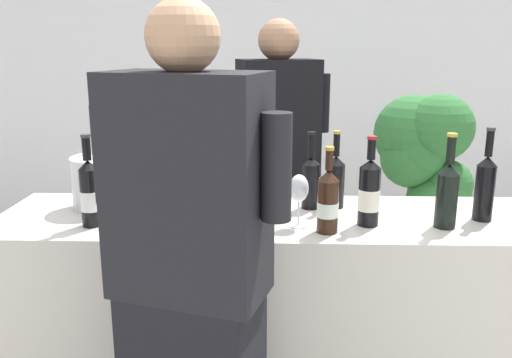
% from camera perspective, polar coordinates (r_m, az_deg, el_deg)
% --- Properties ---
extents(wall_back, '(8.00, 0.10, 2.80)m').
position_cam_1_polar(wall_back, '(4.62, 2.95, 11.95)').
color(wall_back, white).
rests_on(wall_back, ground_plane).
extents(counter, '(2.34, 0.60, 0.92)m').
position_cam_1_polar(counter, '(2.31, 3.85, -14.89)').
color(counter, beige).
rests_on(counter, ground_plane).
extents(wine_bottle_0, '(0.08, 0.08, 0.34)m').
position_cam_1_polar(wine_bottle_0, '(2.10, -4.98, -0.47)').
color(wine_bottle_0, black).
rests_on(wine_bottle_0, counter).
extents(wine_bottle_1, '(0.08, 0.08, 0.35)m').
position_cam_1_polar(wine_bottle_1, '(2.08, 19.66, -1.35)').
color(wine_bottle_1, black).
rests_on(wine_bottle_1, counter).
extents(wine_bottle_2, '(0.08, 0.08, 0.32)m').
position_cam_1_polar(wine_bottle_2, '(2.23, 8.43, -0.06)').
color(wine_bottle_2, black).
rests_on(wine_bottle_2, counter).
extents(wine_bottle_4, '(0.07, 0.07, 0.32)m').
position_cam_1_polar(wine_bottle_4, '(2.20, 5.81, -0.09)').
color(wine_bottle_4, black).
rests_on(wine_bottle_4, counter).
extents(wine_bottle_5, '(0.07, 0.07, 0.36)m').
position_cam_1_polar(wine_bottle_5, '(2.21, 23.17, -0.65)').
color(wine_bottle_5, black).
rests_on(wine_bottle_5, counter).
extents(wine_bottle_6, '(0.08, 0.08, 0.34)m').
position_cam_1_polar(wine_bottle_6, '(2.02, 11.94, -1.42)').
color(wine_bottle_6, black).
rests_on(wine_bottle_6, counter).
extents(wine_bottle_7, '(0.08, 0.08, 0.30)m').
position_cam_1_polar(wine_bottle_7, '(2.10, -1.11, -1.08)').
color(wine_bottle_7, black).
rests_on(wine_bottle_7, counter).
extents(wine_bottle_8, '(0.08, 0.08, 0.33)m').
position_cam_1_polar(wine_bottle_8, '(1.97, -5.84, -1.86)').
color(wine_bottle_8, black).
rests_on(wine_bottle_8, counter).
extents(wine_bottle_9, '(0.07, 0.07, 0.35)m').
position_cam_1_polar(wine_bottle_9, '(2.06, -17.25, -1.38)').
color(wine_bottle_9, black).
rests_on(wine_bottle_9, counter).
extents(wine_bottle_10, '(0.08, 0.08, 0.31)m').
position_cam_1_polar(wine_bottle_10, '(1.93, 7.65, -2.36)').
color(wine_bottle_10, black).
rests_on(wine_bottle_10, counter).
extents(wine_glass, '(0.07, 0.07, 0.20)m').
position_cam_1_polar(wine_glass, '(1.97, 4.59, -1.22)').
color(wine_glass, silver).
rests_on(wine_glass, counter).
extents(ice_bucket, '(0.24, 0.24, 0.21)m').
position_cam_1_polar(ice_bucket, '(2.29, -16.11, -0.29)').
color(ice_bucket, silver).
rests_on(ice_bucket, counter).
extents(person_server, '(0.53, 0.34, 1.70)m').
position_cam_1_polar(person_server, '(2.78, 2.27, -1.37)').
color(person_server, black).
rests_on(person_server, ground_plane).
extents(person_guest, '(0.57, 0.36, 1.70)m').
position_cam_1_polar(person_guest, '(1.63, -6.85, -13.42)').
color(person_guest, black).
rests_on(person_guest, ground_plane).
extents(potted_shrub, '(0.65, 0.57, 1.30)m').
position_cam_1_polar(potted_shrub, '(3.44, 17.60, 1.20)').
color(potted_shrub, brown).
rests_on(potted_shrub, ground_plane).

